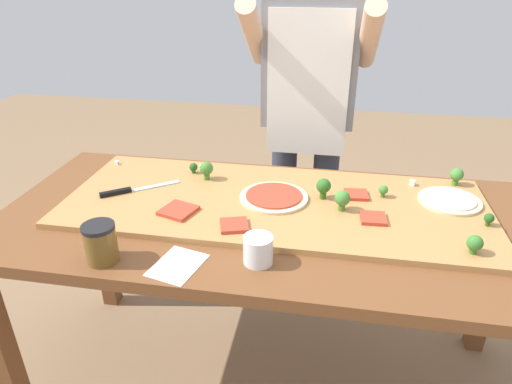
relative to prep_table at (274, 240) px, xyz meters
name	(u,v)px	position (x,y,z in m)	size (l,w,h in m)	color
ground_plane	(271,381)	(0.00, 0.00, -0.70)	(8.00, 8.00, 0.00)	#896B4C
prep_table	(274,240)	(0.00, 0.00, 0.00)	(1.86, 0.83, 0.79)	brown
cutting_board	(274,203)	(-0.01, 0.07, 0.11)	(1.45, 0.58, 0.02)	#B27F47
chefs_knife	(129,190)	(-0.54, 0.05, 0.12)	(0.24, 0.19, 0.02)	#B7BABF
pizza_whole_white_garlic	(450,200)	(0.59, 0.16, 0.12)	(0.21, 0.21, 0.02)	beige
pizza_whole_tomato_red	(274,197)	(-0.01, 0.08, 0.12)	(0.24, 0.24, 0.02)	beige
pizza_slice_near_left	(234,225)	(-0.11, -0.13, 0.12)	(0.09, 0.09, 0.01)	#BC3D28
pizza_slice_far_right	(373,218)	(0.32, -0.01, 0.12)	(0.08, 0.08, 0.01)	#BC3D28
pizza_slice_near_right	(178,210)	(-0.31, -0.07, 0.12)	(0.10, 0.10, 0.01)	#BC3D28
pizza_slice_center	(356,195)	(0.27, 0.15, 0.12)	(0.08, 0.08, 0.01)	#BC3D28
broccoli_floret_center_left	(342,199)	(0.22, 0.04, 0.16)	(0.05, 0.05, 0.07)	#487A23
broccoli_floret_front_right	(383,190)	(0.36, 0.16, 0.14)	(0.03, 0.03, 0.04)	#487A23
broccoli_floret_back_right	(206,169)	(-0.29, 0.20, 0.16)	(0.05, 0.05, 0.07)	#487A23
broccoli_floret_front_left	(457,175)	(0.63, 0.31, 0.16)	(0.05, 0.05, 0.07)	#487A23
broccoli_floret_back_left	(193,167)	(-0.35, 0.24, 0.14)	(0.03, 0.03, 0.04)	#2C5915
broccoli_floret_back_mid	(324,187)	(0.15, 0.12, 0.16)	(0.05, 0.05, 0.07)	#366618
broccoli_floret_center_right	(475,243)	(0.59, -0.15, 0.15)	(0.04, 0.04, 0.06)	#3F7220
broccoli_floret_front_mid	(489,219)	(0.67, 0.02, 0.14)	(0.03, 0.03, 0.04)	#2C5915
cheese_crumble_a	(412,183)	(0.48, 0.28, 0.13)	(0.02, 0.02, 0.02)	silver
cheese_crumble_b	(201,167)	(-0.34, 0.29, 0.12)	(0.01, 0.01, 0.01)	silver
cheese_crumble_c	(117,163)	(-0.69, 0.27, 0.12)	(0.01, 0.01, 0.01)	white
flour_cup	(258,251)	(-0.01, -0.27, 0.13)	(0.08, 0.08, 0.08)	white
sauce_jar	(101,243)	(-0.44, -0.34, 0.15)	(0.09, 0.09, 0.12)	brown
recipe_note	(178,265)	(-0.23, -0.32, 0.10)	(0.12, 0.16, 0.00)	white
cook_center	(308,102)	(0.05, 0.68, 0.30)	(0.54, 0.39, 1.67)	#333847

